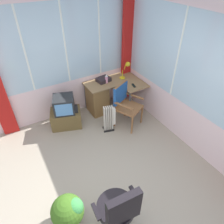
% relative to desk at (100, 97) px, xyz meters
% --- Properties ---
extents(ground, '(4.87, 5.63, 0.06)m').
position_rel_desk_xyz_m(ground, '(-0.95, -2.00, -0.42)').
color(ground, '#9F9380').
extents(north_window_panel, '(3.87, 0.07, 2.62)m').
position_rel_desk_xyz_m(north_window_panel, '(-0.95, 0.34, 0.92)').
color(north_window_panel, silver).
rests_on(north_window_panel, ground).
extents(east_window_panel, '(0.07, 4.63, 2.62)m').
position_rel_desk_xyz_m(east_window_panel, '(1.01, -2.00, 0.91)').
color(east_window_panel, silver).
rests_on(east_window_panel, ground).
extents(curtain_corner, '(0.30, 0.09, 2.52)m').
position_rel_desk_xyz_m(curtain_corner, '(0.88, 0.21, 0.87)').
color(curtain_corner, red).
rests_on(curtain_corner, ground).
extents(desk, '(1.26, 0.93, 0.72)m').
position_rel_desk_xyz_m(desk, '(0.00, 0.00, 0.00)').
color(desk, '#94714A').
rests_on(desk, ground).
extents(desk_lamp, '(0.24, 0.21, 0.41)m').
position_rel_desk_xyz_m(desk_lamp, '(0.69, -0.05, 0.60)').
color(desk_lamp, yellow).
rests_on(desk_lamp, desk).
extents(tv_remote, '(0.08, 0.16, 0.02)m').
position_rel_desk_xyz_m(tv_remote, '(0.64, -0.44, 0.34)').
color(tv_remote, black).
rests_on(tv_remote, desk).
extents(spray_bottle, '(0.06, 0.06, 0.22)m').
position_rel_desk_xyz_m(spray_bottle, '(0.18, -0.01, 0.43)').
color(spray_bottle, pink).
rests_on(spray_bottle, desk).
extents(paper_tray, '(0.33, 0.27, 0.09)m').
position_rel_desk_xyz_m(paper_tray, '(0.16, 0.09, 0.37)').
color(paper_tray, '#2C2125').
rests_on(paper_tray, desk).
extents(wooden_armchair, '(0.64, 0.65, 0.96)m').
position_rel_desk_xyz_m(wooden_armchair, '(0.24, -0.66, 0.21)').
color(wooden_armchair, brown).
rests_on(wooden_armchair, ground).
extents(office_chair, '(0.60, 0.58, 1.01)m').
position_rel_desk_xyz_m(office_chair, '(-1.08, -2.60, 0.19)').
color(office_chair, '#B7B7BF').
rests_on(office_chair, ground).
extents(tv_on_stand, '(0.75, 0.63, 0.74)m').
position_rel_desk_xyz_m(tv_on_stand, '(-0.90, -0.12, -0.06)').
color(tv_on_stand, brown).
rests_on(tv_on_stand, ground).
extents(space_heater, '(0.29, 0.22, 0.60)m').
position_rel_desk_xyz_m(space_heater, '(-0.15, -0.72, -0.08)').
color(space_heater, silver).
rests_on(space_heater, ground).
extents(potted_plant, '(0.45, 0.45, 0.54)m').
position_rel_desk_xyz_m(potted_plant, '(-1.61, -2.17, -0.09)').
color(potted_plant, '#9C5334').
rests_on(potted_plant, ground).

